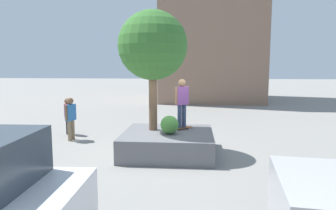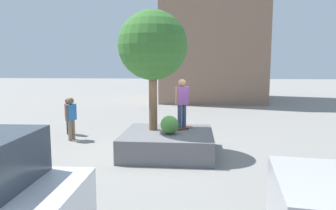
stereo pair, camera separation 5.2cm
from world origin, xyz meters
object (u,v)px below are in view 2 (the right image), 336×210
at_px(skateboarder, 182,100).
at_px(bystander_watching, 71,116).
at_px(planter_ledge, 168,143).
at_px(passerby_with_bag, 68,114).
at_px(plaza_tree, 153,46).
at_px(skateboard, 182,128).

height_order(skateboarder, bystander_watching, skateboarder).
relative_size(planter_ledge, passerby_with_bag, 1.89).
height_order(planter_ledge, bystander_watching, bystander_watching).
relative_size(plaza_tree, skateboarder, 2.41).
xyz_separation_m(planter_ledge, bystander_watching, (3.94, -1.49, 0.61)).
bearing_deg(passerby_with_bag, planter_ledge, 151.21).
height_order(skateboard, skateboarder, skateboarder).
distance_m(skateboard, skateboarder, 0.97).
height_order(planter_ledge, plaza_tree, plaza_tree).
distance_m(plaza_tree, skateboard, 2.93).
distance_m(planter_ledge, skateboard, 0.75).
relative_size(skateboarder, bystander_watching, 0.98).
bearing_deg(bystander_watching, plaza_tree, 160.78).
relative_size(planter_ledge, skateboard, 3.76).
bearing_deg(bystander_watching, skateboarder, 166.52).
bearing_deg(bystander_watching, passerby_with_bag, -61.25).
bearing_deg(plaza_tree, skateboard, -171.95).
xyz_separation_m(plaza_tree, bystander_watching, (3.40, -1.19, -2.58)).
bearing_deg(passerby_with_bag, bystander_watching, 118.75).
relative_size(planter_ledge, bystander_watching, 1.74).
bearing_deg(skateboarder, bystander_watching, -13.48).
bearing_deg(skateboarder, plaza_tree, 8.05).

